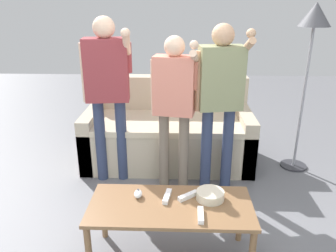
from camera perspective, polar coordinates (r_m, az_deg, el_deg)
name	(u,v)px	position (r m, az deg, el deg)	size (l,w,h in m)	color
ground_plane	(140,244)	(2.70, -4.76, -19.34)	(12.00, 12.00, 0.00)	slate
couch	(168,133)	(3.80, 0.05, -1.22)	(1.80, 0.90, 0.90)	#B7A88E
coffee_table	(171,212)	(2.34, 0.45, -14.29)	(1.10, 0.50, 0.45)	brown
snack_bowl	(210,195)	(2.37, 7.16, -11.55)	(0.19, 0.19, 0.06)	beige
game_remote_nunchuk	(138,194)	(2.38, -5.09, -11.38)	(0.06, 0.09, 0.05)	white
floor_lamp	(313,31)	(3.61, 23.37, 14.52)	(0.30, 0.30, 1.71)	#2D2D33
player_left	(107,83)	(3.20, -10.23, 7.25)	(0.49, 0.34, 1.60)	#2D3856
player_center	(174,97)	(3.01, 1.06, 4.88)	(0.43, 0.33, 1.45)	#756656
player_right	(220,91)	(3.02, 8.83, 5.93)	(0.48, 0.30, 1.55)	#2D3856
game_remote_wand_near	(188,196)	(2.37, 3.44, -11.72)	(0.15, 0.13, 0.03)	white
game_remote_wand_far	(201,215)	(2.20, 5.55, -14.79)	(0.04, 0.16, 0.03)	white
game_remote_wand_spare	(167,196)	(2.36, -0.14, -11.83)	(0.06, 0.17, 0.03)	white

